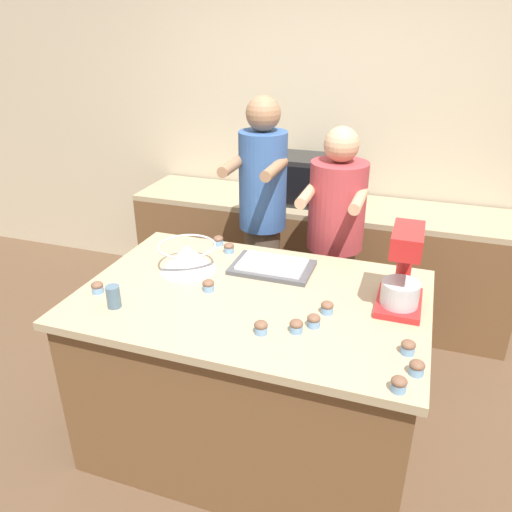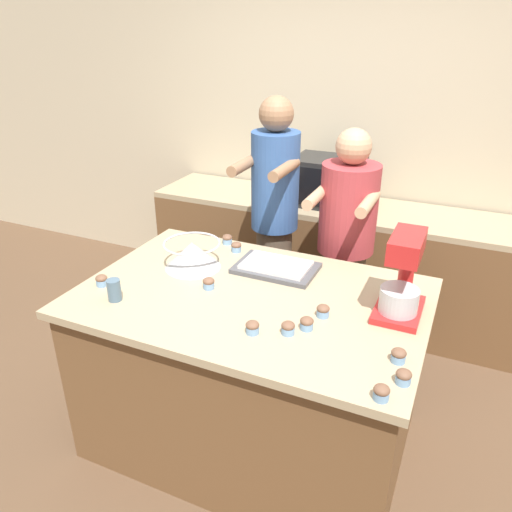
# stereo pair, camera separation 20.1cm
# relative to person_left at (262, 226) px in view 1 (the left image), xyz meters

# --- Properties ---
(ground_plane) EXTENTS (16.00, 16.00, 0.00)m
(ground_plane) POSITION_rel_person_left_xyz_m (0.22, -0.82, -0.92)
(ground_plane) COLOR brown
(back_wall) EXTENTS (10.00, 0.06, 2.70)m
(back_wall) POSITION_rel_person_left_xyz_m (0.22, 1.02, 0.43)
(back_wall) COLOR beige
(back_wall) RESTS_ON ground_plane
(island_counter) EXTENTS (1.65, 1.09, 0.91)m
(island_counter) POSITION_rel_person_left_xyz_m (0.22, -0.82, -0.47)
(island_counter) COLOR brown
(island_counter) RESTS_ON ground_plane
(back_counter) EXTENTS (2.80, 0.60, 0.88)m
(back_counter) POSITION_rel_person_left_xyz_m (0.22, 0.67, -0.48)
(back_counter) COLOR brown
(back_counter) RESTS_ON ground_plane
(person_left) EXTENTS (0.31, 0.49, 1.72)m
(person_left) POSITION_rel_person_left_xyz_m (0.00, 0.00, 0.00)
(person_left) COLOR brown
(person_left) RESTS_ON ground_plane
(person_right) EXTENTS (0.35, 0.51, 1.58)m
(person_right) POSITION_rel_person_left_xyz_m (0.46, 0.00, -0.10)
(person_right) COLOR brown
(person_right) RESTS_ON ground_plane
(stand_mixer) EXTENTS (0.20, 0.30, 0.39)m
(stand_mixer) POSITION_rel_person_left_xyz_m (0.89, -0.71, 0.16)
(stand_mixer) COLOR red
(stand_mixer) RESTS_ON island_counter
(mixing_bowl) EXTENTS (0.30, 0.30, 0.14)m
(mixing_bowl) POSITION_rel_person_left_xyz_m (-0.19, -0.68, 0.06)
(mixing_bowl) COLOR #BCBCC1
(mixing_bowl) RESTS_ON island_counter
(baking_tray) EXTENTS (0.42, 0.28, 0.04)m
(baking_tray) POSITION_rel_person_left_xyz_m (0.23, -0.54, 0.01)
(baking_tray) COLOR #4C4C51
(baking_tray) RESTS_ON island_counter
(microwave_oven) EXTENTS (0.48, 0.37, 0.34)m
(microwave_oven) POSITION_rel_person_left_xyz_m (0.14, 0.67, 0.13)
(microwave_oven) COLOR black
(microwave_oven) RESTS_ON back_counter
(drinking_glass) EXTENTS (0.06, 0.06, 0.11)m
(drinking_glass) POSITION_rel_person_left_xyz_m (-0.34, -1.14, 0.04)
(drinking_glass) COLOR slate
(drinking_glass) RESTS_ON island_counter
(cupcake_0) EXTENTS (0.06, 0.06, 0.06)m
(cupcake_0) POSITION_rel_person_left_xyz_m (-0.49, -1.05, 0.02)
(cupcake_0) COLOR #759EC6
(cupcake_0) RESTS_ON island_counter
(cupcake_1) EXTENTS (0.06, 0.06, 0.06)m
(cupcake_1) POSITION_rel_person_left_xyz_m (-0.16, -0.34, 0.02)
(cupcake_1) COLOR #759EC6
(cupcake_1) RESTS_ON island_counter
(cupcake_2) EXTENTS (0.06, 0.06, 0.06)m
(cupcake_2) POSITION_rel_person_left_xyz_m (0.36, -1.12, 0.02)
(cupcake_2) COLOR #759EC6
(cupcake_2) RESTS_ON island_counter
(cupcake_3) EXTENTS (0.06, 0.06, 0.06)m
(cupcake_3) POSITION_rel_person_left_xyz_m (0.99, -1.19, 0.02)
(cupcake_3) COLOR #759EC6
(cupcake_3) RESTS_ON island_counter
(cupcake_4) EXTENTS (0.06, 0.06, 0.06)m
(cupcake_4) POSITION_rel_person_left_xyz_m (0.56, -1.00, 0.02)
(cupcake_4) COLOR #759EC6
(cupcake_4) RESTS_ON island_counter
(cupcake_5) EXTENTS (0.06, 0.06, 0.06)m
(cupcake_5) POSITION_rel_person_left_xyz_m (-0.06, -0.41, 0.02)
(cupcake_5) COLOR #759EC6
(cupcake_5) RESTS_ON island_counter
(cupcake_6) EXTENTS (0.06, 0.06, 0.06)m
(cupcake_6) POSITION_rel_person_left_xyz_m (0.01, -0.86, 0.02)
(cupcake_6) COLOR #759EC6
(cupcake_6) RESTS_ON island_counter
(cupcake_7) EXTENTS (0.06, 0.06, 0.06)m
(cupcake_7) POSITION_rel_person_left_xyz_m (0.50, -1.07, 0.02)
(cupcake_7) COLOR #759EC6
(cupcake_7) RESTS_ON island_counter
(cupcake_8) EXTENTS (0.06, 0.06, 0.06)m
(cupcake_8) POSITION_rel_person_left_xyz_m (0.96, -1.07, 0.02)
(cupcake_8) COLOR #759EC6
(cupcake_8) RESTS_ON island_counter
(cupcake_9) EXTENTS (0.06, 0.06, 0.06)m
(cupcake_9) POSITION_rel_person_left_xyz_m (0.59, -0.87, 0.02)
(cupcake_9) COLOR #759EC6
(cupcake_9) RESTS_ON island_counter
(cupcake_10) EXTENTS (0.06, 0.06, 0.06)m
(cupcake_10) POSITION_rel_person_left_xyz_m (0.94, -1.31, 0.02)
(cupcake_10) COLOR #759EC6
(cupcake_10) RESTS_ON island_counter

